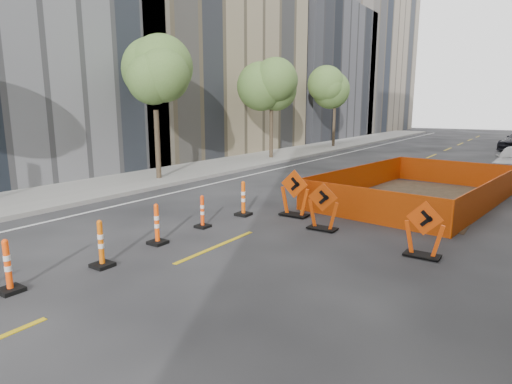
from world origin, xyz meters
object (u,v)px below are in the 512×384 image
Objects in this scene: channelizer_3 at (8,266)px; chevron_sign_left at (295,193)px; channelizer_4 at (101,244)px; chevron_sign_right at (424,229)px; channelizer_6 at (202,211)px; chevron_sign_center at (323,206)px; channelizer_5 at (157,224)px; channelizer_7 at (243,198)px.

channelizer_3 is 8.24m from chevron_sign_left.
chevron_sign_right reaches higher than channelizer_4.
chevron_sign_right is (5.91, 1.00, 0.19)m from channelizer_6.
channelizer_3 is 0.78× the size of chevron_sign_right.
chevron_sign_center is (1.42, -0.91, -0.07)m from chevron_sign_left.
channelizer_4 reaches higher than channelizer_5.
channelizer_6 is 3.10m from chevron_sign_left.
channelizer_4 is 3.61m from channelizer_6.
channelizer_4 is at bearing -133.13° from chevron_sign_center.
chevron_sign_left reaches higher than chevron_sign_center.
chevron_sign_center is at bearing 62.71° from channelizer_4.
channelizer_7 is at bearing 163.05° from chevron_sign_center.
chevron_sign_center is 1.02× the size of chevron_sign_right.
channelizer_7 is (-0.06, 5.40, 0.03)m from channelizer_4.
chevron_sign_center reaches higher than channelizer_6.
channelizer_5 is at bearing -145.52° from chevron_sign_center.
chevron_sign_left is at bearing 59.48° from channelizer_6.
channelizer_4 is 6.02m from chevron_sign_center.
channelizer_4 is 1.11× the size of channelizer_6.
channelizer_6 is (0.11, 5.40, -0.05)m from channelizer_3.
chevron_sign_right reaches higher than channelizer_7.
chevron_sign_left is (1.40, 0.86, 0.19)m from channelizer_7.
channelizer_5 is 0.79× the size of chevron_sign_right.
channelizer_3 is 0.77× the size of chevron_sign_center.
channelizer_4 is 0.71× the size of chevron_sign_left.
channelizer_6 is 0.85× the size of channelizer_7.
channelizer_5 is 1.11× the size of channelizer_6.
chevron_sign_center is at bearing 30.30° from channelizer_6.
chevron_sign_center is (2.99, 1.75, 0.21)m from channelizer_6.
chevron_sign_left reaches higher than channelizer_6.
channelizer_4 is 0.95× the size of channelizer_7.
channelizer_4 is at bearing -84.19° from channelizer_5.
channelizer_6 is at bearing -174.23° from chevron_sign_right.
chevron_sign_center is 3.01m from chevron_sign_right.
channelizer_5 is 0.78× the size of chevron_sign_center.
chevron_sign_right reaches higher than channelizer_3.
chevron_sign_center is at bearing -35.64° from chevron_sign_left.
channelizer_4 is at bearing -86.36° from channelizer_6.
channelizer_7 is at bearing 84.69° from channelizer_6.
chevron_sign_left is at bearing 78.23° from channelizer_3.
channelizer_6 is 3.47m from chevron_sign_center.
channelizer_5 is 0.94× the size of channelizer_7.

